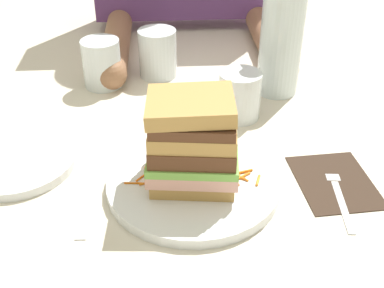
{
  "coord_description": "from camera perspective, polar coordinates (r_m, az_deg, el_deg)",
  "views": [
    {
      "loc": [
        -0.05,
        -0.57,
        0.45
      ],
      "look_at": [
        -0.02,
        0.02,
        0.06
      ],
      "focal_mm": 46.02,
      "sensor_mm": 36.0,
      "label": 1
    }
  ],
  "objects": [
    {
      "name": "ground_plane",
      "position": [
        0.73,
        1.32,
        -4.56
      ],
      "size": [
        3.0,
        3.0,
        0.0
      ],
      "primitive_type": "plane",
      "color": "beige"
    },
    {
      "name": "main_plate",
      "position": [
        0.71,
        0.15,
        -4.54
      ],
      "size": [
        0.25,
        0.25,
        0.02
      ],
      "primitive_type": "cylinder",
      "color": "white",
      "rests_on": "ground_plane"
    },
    {
      "name": "sandwich",
      "position": [
        0.67,
        0.11,
        0.26
      ],
      "size": [
        0.14,
        0.12,
        0.13
      ],
      "color": "tan",
      "rests_on": "main_plate"
    },
    {
      "name": "carrot_shred_0",
      "position": [
        0.71,
        -5.76,
        -3.91
      ],
      "size": [
        0.02,
        0.02,
        0.0
      ],
      "primitive_type": "cylinder",
      "rotation": [
        0.0,
        1.57,
        4.01
      ],
      "color": "orange",
      "rests_on": "main_plate"
    },
    {
      "name": "carrot_shred_1",
      "position": [
        0.73,
        -4.51,
        -2.93
      ],
      "size": [
        0.01,
        0.02,
        0.0
      ],
      "primitive_type": "cylinder",
      "rotation": [
        0.0,
        1.57,
        5.01
      ],
      "color": "orange",
      "rests_on": "main_plate"
    },
    {
      "name": "carrot_shred_2",
      "position": [
        0.72,
        -4.87,
        -3.07
      ],
      "size": [
        0.02,
        0.02,
        0.0
      ],
      "primitive_type": "cylinder",
      "rotation": [
        0.0,
        1.57,
        2.35
      ],
      "color": "orange",
      "rests_on": "main_plate"
    },
    {
      "name": "carrot_shred_3",
      "position": [
        0.72,
        -4.21,
        -3.28
      ],
      "size": [
        0.03,
        0.03,
        0.0
      ],
      "primitive_type": "cylinder",
      "rotation": [
        0.0,
        1.57,
        0.81
      ],
      "color": "orange",
      "rests_on": "main_plate"
    },
    {
      "name": "carrot_shred_4",
      "position": [
        0.7,
        -6.6,
        -4.53
      ],
      "size": [
        0.03,
        0.0,
        0.0
      ],
      "primitive_type": "cylinder",
      "rotation": [
        0.0,
        1.57,
        6.2
      ],
      "color": "orange",
      "rests_on": "main_plate"
    },
    {
      "name": "carrot_shred_5",
      "position": [
        0.7,
        -4.93,
        -4.42
      ],
      "size": [
        0.03,
        0.01,
        0.0
      ],
      "primitive_type": "cylinder",
      "rotation": [
        0.0,
        1.57,
        3.46
      ],
      "color": "orange",
      "rests_on": "main_plate"
    },
    {
      "name": "carrot_shred_6",
      "position": [
        0.71,
        5.96,
        -3.71
      ],
      "size": [
        0.02,
        0.02,
        0.0
      ],
      "primitive_type": "cylinder",
      "rotation": [
        0.0,
        1.57,
        0.59
      ],
      "color": "orange",
      "rests_on": "main_plate"
    },
    {
      "name": "carrot_shred_7",
      "position": [
        0.71,
        7.66,
        -4.19
      ],
      "size": [
        0.01,
        0.02,
        0.0
      ],
      "primitive_type": "cylinder",
      "rotation": [
        0.0,
        1.57,
        4.37
      ],
      "color": "orange",
      "rests_on": "main_plate"
    },
    {
      "name": "carrot_shred_8",
      "position": [
        0.72,
        4.36,
        -3.38
      ],
      "size": [
        0.02,
        0.02,
        0.0
      ],
      "primitive_type": "cylinder",
      "rotation": [
        0.0,
        1.57,
        0.94
      ],
      "color": "orange",
      "rests_on": "main_plate"
    },
    {
      "name": "carrot_shred_9",
      "position": [
        0.72,
        5.79,
        -3.23
      ],
      "size": [
        0.03,
        0.01,
        0.0
      ],
      "primitive_type": "cylinder",
      "rotation": [
        0.0,
        1.57,
        3.42
      ],
      "color": "orange",
      "rests_on": "main_plate"
    },
    {
      "name": "carrot_shred_10",
      "position": [
        0.7,
        5.12,
        -4.35
      ],
      "size": [
        0.01,
        0.02,
        0.0
      ],
      "primitive_type": "cylinder",
      "rotation": [
        0.0,
        1.57,
        1.92
      ],
      "color": "orange",
      "rests_on": "main_plate"
    },
    {
      "name": "carrot_shred_11",
      "position": [
        0.7,
        4.23,
        -4.53
      ],
      "size": [
        0.01,
        0.03,
        0.0
      ],
      "primitive_type": "cylinder",
      "rotation": [
        0.0,
        1.57,
        4.4
      ],
      "color": "orange",
      "rests_on": "main_plate"
    },
    {
      "name": "carrot_shred_12",
      "position": [
        0.71,
        5.17,
        -3.75
      ],
      "size": [
        0.03,
        0.02,
        0.0
      ],
      "primitive_type": "cylinder",
      "rotation": [
        0.0,
        1.57,
        5.73
      ],
      "color": "orange",
      "rests_on": "main_plate"
    },
    {
      "name": "carrot_shred_13",
      "position": [
        0.71,
        5.93,
        -3.94
      ],
      "size": [
        0.01,
        0.02,
        0.0
      ],
      "primitive_type": "cylinder",
      "rotation": [
        0.0,
        1.57,
        5.43
      ],
      "color": "orange",
      "rests_on": "main_plate"
    },
    {
      "name": "carrot_shred_14",
      "position": [
        0.71,
        4.59,
        -4.08
      ],
      "size": [
        0.01,
        0.02,
        0.0
      ],
      "primitive_type": "cylinder",
      "rotation": [
        0.0,
        1.57,
        2.19
      ],
      "color": "orange",
      "rests_on": "main_plate"
    },
    {
      "name": "napkin_dark",
      "position": [
        0.76,
        16.19,
        -4.18
      ],
      "size": [
        0.12,
        0.15,
        0.0
      ],
      "primitive_type": "cube",
      "rotation": [
        0.0,
        0.0,
        0.07
      ],
      "color": "#38281E",
      "rests_on": "ground_plane"
    },
    {
      "name": "fork",
      "position": [
        0.74,
        16.58,
        -5.05
      ],
      "size": [
        0.03,
        0.17,
        0.0
      ],
      "color": "silver",
      "rests_on": "napkin_dark"
    },
    {
      "name": "knife",
      "position": [
        0.72,
        -11.75,
        -5.53
      ],
      "size": [
        0.02,
        0.2,
        0.0
      ],
      "color": "silver",
      "rests_on": "ground_plane"
    },
    {
      "name": "juice_glass",
      "position": [
        0.87,
        5.51,
        5.37
      ],
      "size": [
        0.07,
        0.07,
        0.08
      ],
      "color": "white",
      "rests_on": "ground_plane"
    },
    {
      "name": "water_bottle",
      "position": [
        0.94,
        10.37,
        12.37
      ],
      "size": [
        0.08,
        0.08,
        0.26
      ],
      "color": "silver",
      "rests_on": "ground_plane"
    },
    {
      "name": "empty_tumbler_0",
      "position": [
        0.99,
        -10.41,
        9.18
      ],
      "size": [
        0.07,
        0.07,
        0.09
      ],
      "primitive_type": "cylinder",
      "color": "silver",
      "rests_on": "ground_plane"
    },
    {
      "name": "empty_tumbler_1",
      "position": [
        1.02,
        -4.0,
        10.44
      ],
      "size": [
        0.08,
        0.08,
        0.1
      ],
      "primitive_type": "cylinder",
      "color": "silver",
      "rests_on": "ground_plane"
    },
    {
      "name": "side_plate",
      "position": [
        0.8,
        -19.63,
        -1.89
      ],
      "size": [
        0.18,
        0.18,
        0.01
      ],
      "primitive_type": "cylinder",
      "color": "white",
      "rests_on": "ground_plane"
    }
  ]
}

